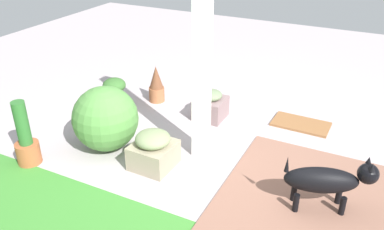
{
  "coord_description": "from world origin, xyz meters",
  "views": [
    {
      "loc": [
        -1.34,
        3.42,
        2.47
      ],
      "look_at": [
        0.39,
        -0.05,
        0.44
      ],
      "focal_mm": 37.59,
      "sensor_mm": 36.0,
      "label": 1
    }
  ],
  "objects_px": {
    "stone_planter_nearest": "(211,105)",
    "doormat": "(301,124)",
    "terracotta_pot_spiky": "(156,85)",
    "terracotta_pot_broad": "(115,90)",
    "porch_pillar": "(202,47)",
    "round_shrub": "(106,119)",
    "stone_planter_mid": "(153,150)",
    "terracotta_pot_tall": "(26,142)",
    "dog": "(328,180)"
  },
  "relations": [
    {
      "from": "porch_pillar",
      "to": "dog",
      "type": "height_order",
      "value": "porch_pillar"
    },
    {
      "from": "porch_pillar",
      "to": "round_shrub",
      "type": "xyz_separation_m",
      "value": [
        1.01,
        0.35,
        -0.88
      ]
    },
    {
      "from": "round_shrub",
      "to": "dog",
      "type": "distance_m",
      "value": 2.41
    },
    {
      "from": "stone_planter_mid",
      "to": "terracotta_pot_tall",
      "type": "height_order",
      "value": "terracotta_pot_tall"
    },
    {
      "from": "terracotta_pot_spiky",
      "to": "dog",
      "type": "bearing_deg",
      "value": 153.06
    },
    {
      "from": "porch_pillar",
      "to": "round_shrub",
      "type": "relative_size",
      "value": 3.38
    },
    {
      "from": "round_shrub",
      "to": "terracotta_pot_tall",
      "type": "bearing_deg",
      "value": 48.4
    },
    {
      "from": "stone_planter_mid",
      "to": "terracotta_pot_tall",
      "type": "distance_m",
      "value": 1.35
    },
    {
      "from": "stone_planter_nearest",
      "to": "stone_planter_mid",
      "type": "distance_m",
      "value": 1.27
    },
    {
      "from": "stone_planter_mid",
      "to": "round_shrub",
      "type": "height_order",
      "value": "round_shrub"
    },
    {
      "from": "stone_planter_nearest",
      "to": "dog",
      "type": "bearing_deg",
      "value": 144.81
    },
    {
      "from": "stone_planter_mid",
      "to": "terracotta_pot_spiky",
      "type": "xyz_separation_m",
      "value": [
        0.8,
        -1.4,
        0.05
      ]
    },
    {
      "from": "terracotta_pot_broad",
      "to": "round_shrub",
      "type": "bearing_deg",
      "value": 121.29
    },
    {
      "from": "terracotta_pot_broad",
      "to": "terracotta_pot_spiky",
      "type": "distance_m",
      "value": 0.58
    },
    {
      "from": "terracotta_pot_tall",
      "to": "doormat",
      "type": "xyz_separation_m",
      "value": [
        -2.43,
        -2.14,
        -0.24
      ]
    },
    {
      "from": "terracotta_pot_broad",
      "to": "terracotta_pot_tall",
      "type": "xyz_separation_m",
      "value": [
        0.02,
        1.52,
        0.01
      ]
    },
    {
      "from": "dog",
      "to": "doormat",
      "type": "xyz_separation_m",
      "value": [
        0.55,
        -1.49,
        -0.31
      ]
    },
    {
      "from": "terracotta_pot_tall",
      "to": "dog",
      "type": "relative_size",
      "value": 0.91
    },
    {
      "from": "doormat",
      "to": "stone_planter_mid",
      "type": "bearing_deg",
      "value": 53.14
    },
    {
      "from": "round_shrub",
      "to": "porch_pillar",
      "type": "bearing_deg",
      "value": -161.09
    },
    {
      "from": "terracotta_pot_spiky",
      "to": "dog",
      "type": "height_order",
      "value": "dog"
    },
    {
      "from": "stone_planter_nearest",
      "to": "terracotta_pot_spiky",
      "type": "relative_size",
      "value": 0.75
    },
    {
      "from": "terracotta_pot_tall",
      "to": "terracotta_pot_spiky",
      "type": "height_order",
      "value": "terracotta_pot_tall"
    },
    {
      "from": "porch_pillar",
      "to": "terracotta_pot_tall",
      "type": "distance_m",
      "value": 2.1
    },
    {
      "from": "terracotta_pot_broad",
      "to": "dog",
      "type": "xyz_separation_m",
      "value": [
        -2.95,
        0.87,
        0.07
      ]
    },
    {
      "from": "terracotta_pot_tall",
      "to": "terracotta_pot_spiky",
      "type": "xyz_separation_m",
      "value": [
        -0.43,
        -1.94,
        -0.01
      ]
    },
    {
      "from": "terracotta_pot_tall",
      "to": "stone_planter_nearest",
      "type": "bearing_deg",
      "value": -125.9
    },
    {
      "from": "stone_planter_nearest",
      "to": "stone_planter_mid",
      "type": "relative_size",
      "value": 0.88
    },
    {
      "from": "porch_pillar",
      "to": "round_shrub",
      "type": "distance_m",
      "value": 1.38
    },
    {
      "from": "doormat",
      "to": "round_shrub",
      "type": "bearing_deg",
      "value": 38.97
    },
    {
      "from": "round_shrub",
      "to": "terracotta_pot_spiky",
      "type": "xyz_separation_m",
      "value": [
        0.14,
        -1.31,
        -0.12
      ]
    },
    {
      "from": "dog",
      "to": "round_shrub",
      "type": "bearing_deg",
      "value": 0.35
    },
    {
      "from": "terracotta_pot_tall",
      "to": "stone_planter_mid",
      "type": "bearing_deg",
      "value": -156.02
    },
    {
      "from": "terracotta_pot_spiky",
      "to": "porch_pillar",
      "type": "bearing_deg",
      "value": 140.08
    },
    {
      "from": "porch_pillar",
      "to": "terracotta_pot_broad",
      "type": "height_order",
      "value": "porch_pillar"
    },
    {
      "from": "round_shrub",
      "to": "terracotta_pot_broad",
      "type": "relative_size",
      "value": 1.76
    },
    {
      "from": "stone_planter_nearest",
      "to": "doormat",
      "type": "xyz_separation_m",
      "value": [
        -1.11,
        -0.32,
        -0.16
      ]
    },
    {
      "from": "terracotta_pot_spiky",
      "to": "doormat",
      "type": "xyz_separation_m",
      "value": [
        -2.0,
        -0.2,
        -0.23
      ]
    },
    {
      "from": "stone_planter_nearest",
      "to": "doormat",
      "type": "distance_m",
      "value": 1.17
    },
    {
      "from": "stone_planter_nearest",
      "to": "terracotta_pot_spiky",
      "type": "distance_m",
      "value": 0.9
    },
    {
      "from": "terracotta_pot_tall",
      "to": "terracotta_pot_spiky",
      "type": "bearing_deg",
      "value": -102.43
    },
    {
      "from": "stone_planter_mid",
      "to": "dog",
      "type": "bearing_deg",
      "value": -176.62
    },
    {
      "from": "terracotta_pot_tall",
      "to": "round_shrub",
      "type": "bearing_deg",
      "value": -131.6
    },
    {
      "from": "round_shrub",
      "to": "terracotta_pot_broad",
      "type": "distance_m",
      "value": 1.05
    },
    {
      "from": "terracotta_pot_tall",
      "to": "dog",
      "type": "bearing_deg",
      "value": -167.66
    },
    {
      "from": "stone_planter_nearest",
      "to": "terracotta_pot_spiky",
      "type": "bearing_deg",
      "value": -8.02
    },
    {
      "from": "stone_planter_mid",
      "to": "terracotta_pot_tall",
      "type": "relative_size",
      "value": 0.61
    },
    {
      "from": "terracotta_pot_spiky",
      "to": "doormat",
      "type": "relative_size",
      "value": 0.75
    },
    {
      "from": "stone_planter_nearest",
      "to": "terracotta_pot_broad",
      "type": "relative_size",
      "value": 0.94
    },
    {
      "from": "stone_planter_mid",
      "to": "terracotta_pot_broad",
      "type": "bearing_deg",
      "value": -38.99
    }
  ]
}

